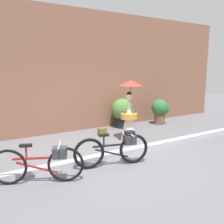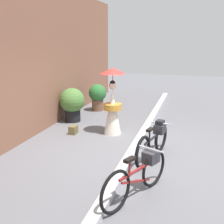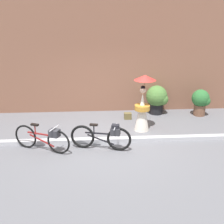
# 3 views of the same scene
# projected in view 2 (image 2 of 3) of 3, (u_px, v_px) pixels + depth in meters

# --- Properties ---
(ground_plane) EXTENTS (30.00, 30.00, 0.00)m
(ground_plane) POSITION_uv_depth(u_px,v_px,m) (134.00, 151.00, 6.46)
(ground_plane) COLOR slate
(building_wall) EXTENTS (14.00, 0.40, 4.10)m
(building_wall) POSITION_uv_depth(u_px,v_px,m) (15.00, 60.00, 6.77)
(building_wall) COLOR brown
(building_wall) RESTS_ON ground_plane
(sidewalk_curb) EXTENTS (14.00, 0.20, 0.12)m
(sidewalk_curb) POSITION_uv_depth(u_px,v_px,m) (134.00, 149.00, 6.45)
(sidewalk_curb) COLOR #B2B2B7
(sidewalk_curb) RESTS_ON ground_plane
(bicycle_near_officer) EXTENTS (1.60, 0.77, 0.77)m
(bicycle_near_officer) POSITION_uv_depth(u_px,v_px,m) (139.00, 174.00, 4.52)
(bicycle_near_officer) COLOR black
(bicycle_near_officer) RESTS_ON ground_plane
(bicycle_far_side) EXTENTS (1.69, 0.56, 0.77)m
(bicycle_far_side) POSITION_uv_depth(u_px,v_px,m) (154.00, 140.00, 6.03)
(bicycle_far_side) COLOR black
(bicycle_far_side) RESTS_ON ground_plane
(person_with_parasol) EXTENTS (0.68, 0.68, 1.81)m
(person_with_parasol) POSITION_uv_depth(u_px,v_px,m) (113.00, 103.00, 7.49)
(person_with_parasol) COLOR silver
(person_with_parasol) RESTS_ON ground_plane
(potted_plant_by_door) EXTENTS (0.66, 0.64, 0.98)m
(potted_plant_by_door) POSITION_uv_depth(u_px,v_px,m) (98.00, 95.00, 10.10)
(potted_plant_by_door) COLOR brown
(potted_plant_by_door) RESTS_ON ground_plane
(potted_plant_small) EXTENTS (0.80, 0.78, 1.07)m
(potted_plant_small) POSITION_uv_depth(u_px,v_px,m) (73.00, 103.00, 8.73)
(potted_plant_small) COLOR black
(potted_plant_small) RESTS_ON ground_plane
(backpack_on_pavement) EXTENTS (0.25, 0.19, 0.23)m
(backpack_on_pavement) POSITION_uv_depth(u_px,v_px,m) (73.00, 130.00, 7.64)
(backpack_on_pavement) COLOR brown
(backpack_on_pavement) RESTS_ON ground_plane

